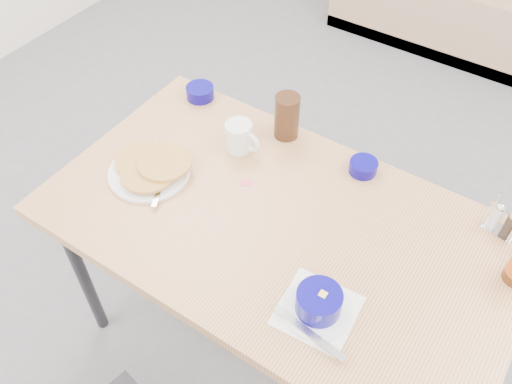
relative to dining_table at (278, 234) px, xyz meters
The scene contains 9 objects.
dining_table is the anchor object (origin of this frame).
pancake_plate 0.46m from the dining_table, behind, with size 0.26×0.26×0.05m.
coffee_mug 0.36m from the dining_table, 144.37° to the left, with size 0.13×0.09×0.10m.
grits_setting 0.33m from the dining_table, 39.29° to the right, with size 0.23×0.21×0.08m.
creamer_bowl 0.65m from the dining_table, 148.35° to the left, with size 0.10×0.10×0.05m.
butter_bowl 0.35m from the dining_table, 70.52° to the left, with size 0.09×0.09×0.04m.
amber_tumbler 0.41m from the dining_table, 118.18° to the left, with size 0.08×0.08×0.16m, color #371F11.
condiment_caddy 0.65m from the dining_table, 30.72° to the left, with size 0.10×0.07×0.11m.
sugar_wrapper 0.19m from the dining_table, 155.52° to the left, with size 0.04×0.02×0.00m, color #FB5377.
Camera 1 is at (0.50, -0.62, 2.01)m, focal length 38.00 mm.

